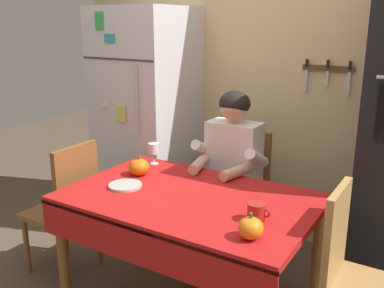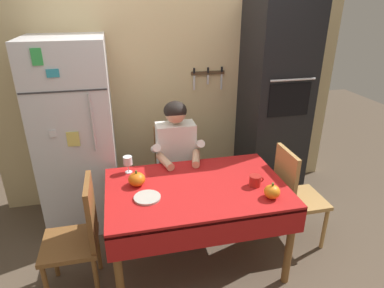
{
  "view_description": "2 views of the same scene",
  "coord_description": "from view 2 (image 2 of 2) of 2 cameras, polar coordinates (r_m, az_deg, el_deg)",
  "views": [
    {
      "loc": [
        1.21,
        -1.83,
        1.69
      ],
      "look_at": [
        -0.06,
        0.23,
        1.0
      ],
      "focal_mm": 40.59,
      "sensor_mm": 36.0,
      "label": 1
    },
    {
      "loc": [
        -0.53,
        -2.07,
        2.09
      ],
      "look_at": [
        -0.0,
        0.24,
        1.04
      ],
      "focal_mm": 30.97,
      "sensor_mm": 36.0,
      "label": 2
    }
  ],
  "objects": [
    {
      "name": "coffee_mug",
      "position": [
        2.64,
        10.83,
        -6.23
      ],
      "size": [
        0.12,
        0.09,
        0.09
      ],
      "color": "#B2231E",
      "rests_on": "dining_table"
    },
    {
      "name": "chair_left_side",
      "position": [
        2.64,
        -18.78,
        -14.4
      ],
      "size": [
        0.4,
        0.4,
        0.93
      ],
      "color": "brown",
      "rests_on": "ground"
    },
    {
      "name": "wall_oven",
      "position": [
        3.61,
        13.86,
        6.4
      ],
      "size": [
        0.6,
        0.64,
        2.1
      ],
      "color": "black",
      "rests_on": "ground"
    },
    {
      "name": "dining_table",
      "position": [
        2.64,
        0.89,
        -9.08
      ],
      "size": [
        1.4,
        0.9,
        0.74
      ],
      "color": "brown",
      "rests_on": "ground"
    },
    {
      "name": "ground_plane",
      "position": [
        2.99,
        1.18,
        -20.48
      ],
      "size": [
        10.0,
        10.0,
        0.0
      ],
      "primitive_type": "plane",
      "color": "brown",
      "rests_on": "ground"
    },
    {
      "name": "wine_glass",
      "position": [
        2.81,
        -11.0,
        -2.93
      ],
      "size": [
        0.08,
        0.08,
        0.15
      ],
      "color": "white",
      "rests_on": "dining_table"
    },
    {
      "name": "seated_person",
      "position": [
        3.11,
        -2.55,
        -1.99
      ],
      "size": [
        0.47,
        0.55,
        1.25
      ],
      "color": "#38384C",
      "rests_on": "ground"
    },
    {
      "name": "chair_behind_person",
      "position": [
        3.37,
        -3.07,
        -4.09
      ],
      "size": [
        0.4,
        0.4,
        0.93
      ],
      "color": "brown",
      "rests_on": "ground"
    },
    {
      "name": "serving_tray",
      "position": [
        2.48,
        -7.72,
        -9.13
      ],
      "size": [
        0.2,
        0.2,
        0.02
      ],
      "primitive_type": "cylinder",
      "color": "#B7B2A8",
      "rests_on": "dining_table"
    },
    {
      "name": "pumpkin_large",
      "position": [
        2.63,
        -9.5,
        -6.01
      ],
      "size": [
        0.13,
        0.13,
        0.13
      ],
      "color": "orange",
      "rests_on": "dining_table"
    },
    {
      "name": "chair_right_side",
      "position": [
        3.09,
        17.09,
        -8.06
      ],
      "size": [
        0.4,
        0.4,
        0.93
      ],
      "color": "tan",
      "rests_on": "ground"
    },
    {
      "name": "back_wall_assembly",
      "position": [
        3.56,
        -3.17,
        10.99
      ],
      "size": [
        3.7,
        0.13,
        2.6
      ],
      "color": "#D1B784",
      "rests_on": "ground"
    },
    {
      "name": "refrigerator",
      "position": [
        3.28,
        -19.24,
        1.22
      ],
      "size": [
        0.68,
        0.71,
        1.8
      ],
      "color": "silver",
      "rests_on": "ground"
    },
    {
      "name": "pumpkin_medium",
      "position": [
        2.51,
        13.62,
        -8.0
      ],
      "size": [
        0.12,
        0.12,
        0.12
      ],
      "color": "orange",
      "rests_on": "dining_table"
    }
  ]
}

